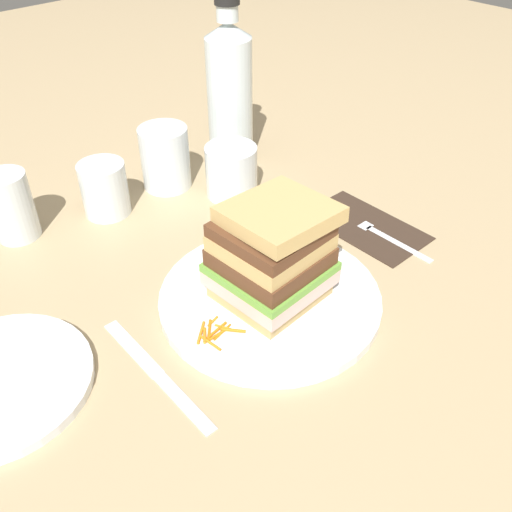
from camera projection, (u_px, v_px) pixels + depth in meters
name	position (u px, v px, depth m)	size (l,w,h in m)	color
ground_plane	(258.00, 294.00, 0.71)	(3.00, 3.00, 0.00)	tan
main_plate	(273.00, 296.00, 0.70)	(0.27, 0.27, 0.01)	white
sandwich	(274.00, 254.00, 0.66)	(0.13, 0.12, 0.13)	tan
carrot_shred_0	(210.00, 343.00, 0.62)	(0.00, 0.00, 0.03)	orange
carrot_shred_1	(201.00, 333.00, 0.64)	(0.00, 0.00, 0.03)	orange
carrot_shred_2	(222.00, 332.00, 0.64)	(0.00, 0.00, 0.03)	orange
carrot_shred_3	(233.00, 330.00, 0.64)	(0.00, 0.00, 0.03)	orange
carrot_shred_4	(223.00, 327.00, 0.64)	(0.00, 0.00, 0.02)	orange
carrot_shred_5	(213.00, 321.00, 0.65)	(0.00, 0.00, 0.02)	orange
carrot_shred_6	(205.00, 335.00, 0.63)	(0.00, 0.00, 0.02)	orange
carrot_shred_7	(217.00, 330.00, 0.64)	(0.00, 0.00, 0.03)	orange
carrot_shred_8	(218.00, 335.00, 0.63)	(0.00, 0.00, 0.02)	orange
carrot_shred_9	(209.00, 330.00, 0.64)	(0.00, 0.00, 0.03)	orange
carrot_shred_10	(329.00, 250.00, 0.76)	(0.00, 0.00, 0.03)	orange
carrot_shred_11	(322.00, 247.00, 0.76)	(0.00, 0.00, 0.02)	orange
carrot_shred_12	(325.00, 258.00, 0.74)	(0.00, 0.00, 0.02)	orange
carrot_shred_13	(332.00, 267.00, 0.73)	(0.00, 0.00, 0.02)	orange
carrot_shred_14	(314.00, 248.00, 0.76)	(0.00, 0.00, 0.03)	orange
carrot_shred_15	(307.00, 255.00, 0.75)	(0.00, 0.00, 0.03)	orange
carrot_shred_16	(316.00, 263.00, 0.74)	(0.00, 0.00, 0.03)	orange
carrot_shred_17	(319.00, 258.00, 0.74)	(0.00, 0.00, 0.02)	orange
napkin_dark	(368.00, 227.00, 0.82)	(0.10, 0.17, 0.00)	#38281E
fork	(380.00, 232.00, 0.81)	(0.02, 0.17, 0.00)	silver
knife	(159.00, 376.00, 0.60)	(0.02, 0.20, 0.00)	silver
juice_glass	(231.00, 173.00, 0.88)	(0.08, 0.08, 0.08)	white
water_bottle	(230.00, 92.00, 0.92)	(0.07, 0.07, 0.27)	silver
empty_tumbler_0	(105.00, 189.00, 0.83)	(0.07, 0.07, 0.08)	silver
empty_tumbler_1	(165.00, 158.00, 0.89)	(0.08, 0.08, 0.10)	silver
empty_tumbler_2	(11.00, 206.00, 0.78)	(0.06, 0.06, 0.10)	silver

